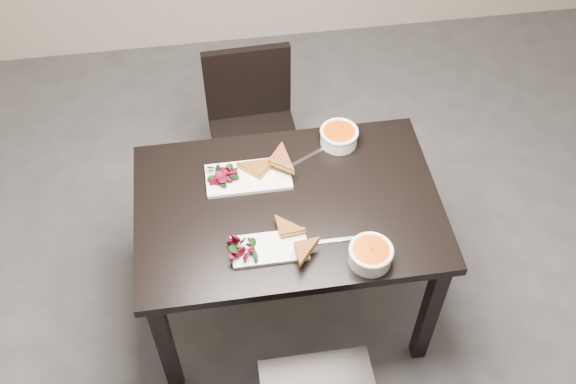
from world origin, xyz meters
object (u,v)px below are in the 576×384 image
object	(u,v)px
plate_near	(270,248)
soup_bowl_far	(339,136)
table	(288,219)
plate_far	(248,177)
chair_far	(252,123)
soup_bowl_near	(371,254)

from	to	relation	value
plate_near	soup_bowl_far	world-z (taller)	soup_bowl_far
table	plate_far	distance (m)	0.23
plate_near	soup_bowl_far	size ratio (longest dim) A/B	1.74
soup_bowl_far	chair_far	bearing A→B (deg)	126.40
chair_far	soup_bowl_near	world-z (taller)	chair_far
plate_near	plate_far	distance (m)	0.36
plate_near	plate_far	world-z (taller)	plate_far
table	chair_far	bearing A→B (deg)	95.12
chair_far	soup_bowl_near	bearing A→B (deg)	-75.20
table	soup_bowl_near	size ratio (longest dim) A/B	7.35
chair_far	soup_bowl_near	distance (m)	1.14
table	plate_far	xyz separation A→B (m)	(-0.14, 0.15, 0.11)
chair_far	plate_near	world-z (taller)	chair_far
chair_far	plate_far	xyz separation A→B (m)	(-0.07, -0.59, 0.27)
chair_far	plate_far	size ratio (longest dim) A/B	2.49
soup_bowl_near	table	bearing A→B (deg)	129.55
soup_bowl_near	soup_bowl_far	world-z (taller)	same
plate_far	table	bearing A→B (deg)	-47.60
plate_far	soup_bowl_far	distance (m)	0.43
chair_far	soup_bowl_far	size ratio (longest dim) A/B	5.23
plate_far	plate_near	bearing A→B (deg)	-83.69
table	plate_far	bearing A→B (deg)	132.40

